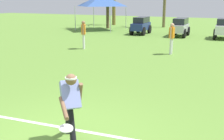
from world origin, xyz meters
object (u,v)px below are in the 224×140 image
at_px(frisbee_in_flight, 66,128).
at_px(teammate_midfield, 84,32).
at_px(frisbee_thrower, 70,103).
at_px(event_tent, 101,0).
at_px(teammate_near_sideline, 172,36).
at_px(parked_car_slot_c, 223,28).
at_px(parked_car_slot_a, 141,25).
at_px(parked_car_slot_b, 180,27).

relative_size(frisbee_in_flight, teammate_midfield, 0.22).
height_order(frisbee_thrower, event_tent, event_tent).
xyz_separation_m(frisbee_thrower, event_tent, (-8.80, 18.67, 1.80)).
bearing_deg(frisbee_in_flight, event_tent, 115.23).
height_order(teammate_near_sideline, parked_car_slot_c, teammate_near_sideline).
height_order(frisbee_thrower, frisbee_in_flight, frisbee_thrower).
relative_size(frisbee_thrower, frisbee_in_flight, 4.06).
bearing_deg(event_tent, frisbee_thrower, -64.76).
height_order(frisbee_in_flight, teammate_midfield, teammate_midfield).
relative_size(teammate_midfield, parked_car_slot_c, 0.65).
height_order(parked_car_slot_a, event_tent, event_tent).
bearing_deg(frisbee_thrower, parked_car_slot_a, 104.68).
relative_size(frisbee_in_flight, event_tent, 0.10).
height_order(teammate_near_sideline, event_tent, event_tent).
distance_m(frisbee_in_flight, parked_car_slot_c, 17.60).
bearing_deg(parked_car_slot_c, teammate_midfield, -131.02).
height_order(parked_car_slot_b, parked_car_slot_c, parked_car_slot_c).
xyz_separation_m(teammate_midfield, parked_car_slot_c, (6.76, 7.77, -0.20)).
xyz_separation_m(frisbee_thrower, teammate_midfield, (-5.12, 9.23, 0.15)).
relative_size(parked_car_slot_b, parked_car_slot_c, 1.01).
bearing_deg(parked_car_slot_b, parked_car_slot_a, 178.25).
relative_size(teammate_midfield, parked_car_slot_b, 0.65).
bearing_deg(parked_car_slot_b, parked_car_slot_c, -0.56).
bearing_deg(parked_car_slot_a, event_tent, 160.37).
bearing_deg(teammate_midfield, parked_car_slot_b, 64.32).
xyz_separation_m(teammate_near_sideline, parked_car_slot_b, (-1.06, 7.34, -0.22)).
bearing_deg(parked_car_slot_c, teammate_near_sideline, -104.95).
distance_m(teammate_near_sideline, teammate_midfield, 4.83).
distance_m(teammate_near_sideline, parked_car_slot_b, 7.42).
bearing_deg(parked_car_slot_b, frisbee_thrower, -85.39).
distance_m(frisbee_in_flight, teammate_near_sideline, 10.26).
xyz_separation_m(teammate_midfield, parked_car_slot_b, (3.75, 7.80, -0.22)).
bearing_deg(frisbee_thrower, teammate_near_sideline, 91.87).
relative_size(frisbee_in_flight, teammate_near_sideline, 0.22).
relative_size(teammate_near_sideline, event_tent, 0.44).
bearing_deg(parked_car_slot_a, frisbee_thrower, -75.32).
distance_m(teammate_midfield, parked_car_slot_a, 7.92).
bearing_deg(teammate_midfield, parked_car_slot_c, 48.98).
xyz_separation_m(teammate_near_sideline, teammate_midfield, (-4.81, -0.46, 0.00)).
height_order(parked_car_slot_c, event_tent, event_tent).
xyz_separation_m(teammate_midfield, parked_car_slot_a, (0.64, 7.89, -0.22)).
bearing_deg(teammate_midfield, frisbee_thrower, -60.97).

